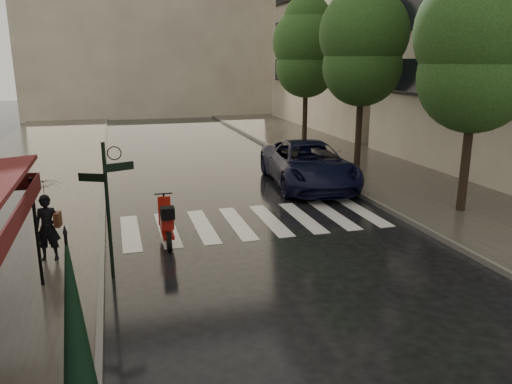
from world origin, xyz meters
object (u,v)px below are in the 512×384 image
pedestrian_with_umbrella (44,195)px  parasol_front (73,313)px  scooter (167,223)px  parked_car (308,164)px

pedestrian_with_umbrella → parasol_front: 5.81m
scooter → parked_car: size_ratio=0.30×
scooter → parked_car: bearing=40.8°
pedestrian_with_umbrella → parked_car: bearing=41.2°
parasol_front → parked_car: bearing=55.1°
scooter → parked_car: parked_car is taller
parked_car → parasol_front: 13.87m
pedestrian_with_umbrella → parked_car: (8.90, 5.64, -0.88)m
parked_car → parasol_front: parasol_front is taller
pedestrian_with_umbrella → parasol_front: bearing=-71.4°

